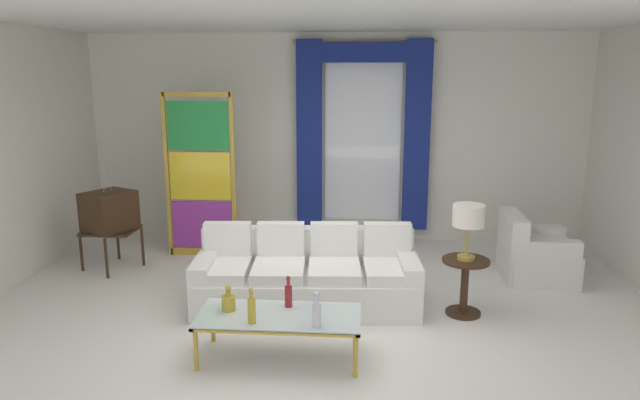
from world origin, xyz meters
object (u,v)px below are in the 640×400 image
(bottle_crystal_tall, at_px, (288,295))
(stained_glass_divider, at_px, (200,179))
(couch_white_long, at_px, (307,277))
(peacock_figurine, at_px, (224,247))
(table_lamp_brass, at_px, (468,218))
(coffee_table, at_px, (279,318))
(vintage_tv, at_px, (109,213))
(bottle_ruby_flask, at_px, (317,312))
(bottle_amber_squat, at_px, (252,309))
(armchair_white, at_px, (533,256))
(bottle_blue_decanter, at_px, (229,302))
(round_side_table, at_px, (465,282))

(bottle_crystal_tall, relative_size, stained_glass_divider, 0.13)
(couch_white_long, bearing_deg, peacock_figurine, 134.40)
(couch_white_long, distance_m, table_lamp_brass, 1.80)
(coffee_table, relative_size, vintage_tv, 1.05)
(bottle_ruby_flask, bearing_deg, table_lamp_brass, 42.32)
(vintage_tv, xyz_separation_m, table_lamp_brass, (4.23, -1.09, 0.30))
(coffee_table, xyz_separation_m, bottle_amber_squat, (-0.20, -0.19, 0.16))
(armchair_white, distance_m, peacock_figurine, 3.86)
(peacock_figurine, bearing_deg, armchair_white, -3.78)
(bottle_ruby_flask, bearing_deg, stained_glass_divider, 121.14)
(vintage_tv, relative_size, stained_glass_divider, 0.61)
(bottle_blue_decanter, distance_m, stained_glass_divider, 2.97)
(coffee_table, height_order, vintage_tv, vintage_tv)
(coffee_table, relative_size, stained_glass_divider, 0.64)
(armchair_white, bearing_deg, round_side_table, -131.40)
(coffee_table, relative_size, bottle_amber_squat, 4.54)
(couch_white_long, height_order, stained_glass_divider, stained_glass_divider)
(stained_glass_divider, xyz_separation_m, table_lamp_brass, (3.23, -1.71, -0.03))
(bottle_ruby_flask, xyz_separation_m, table_lamp_brass, (1.42, 1.29, 0.50))
(coffee_table, height_order, bottle_crystal_tall, bottle_crystal_tall)
(coffee_table, distance_m, stained_glass_divider, 3.22)
(vintage_tv, distance_m, peacock_figurine, 1.49)
(bottle_crystal_tall, distance_m, peacock_figurine, 2.58)
(bottle_ruby_flask, bearing_deg, round_side_table, 42.32)
(bottle_ruby_flask, xyz_separation_m, peacock_figurine, (-1.44, 2.67, -0.31))
(bottle_crystal_tall, height_order, armchair_white, armchair_white)
(bottle_ruby_flask, relative_size, round_side_table, 0.51)
(bottle_crystal_tall, relative_size, round_side_table, 0.48)
(vintage_tv, bearing_deg, peacock_figurine, 11.85)
(bottle_blue_decanter, xyz_separation_m, vintage_tv, (-2.02, 2.12, 0.24))
(bottle_crystal_tall, bearing_deg, round_side_table, 28.05)
(bottle_amber_squat, relative_size, stained_glass_divider, 0.14)
(bottle_blue_decanter, bearing_deg, round_side_table, 24.89)
(vintage_tv, height_order, round_side_table, vintage_tv)
(bottle_blue_decanter, height_order, table_lamp_brass, table_lamp_brass)
(stained_glass_divider, bearing_deg, vintage_tv, -148.63)
(bottle_amber_squat, height_order, peacock_figurine, bottle_amber_squat)
(couch_white_long, xyz_separation_m, table_lamp_brass, (1.64, -0.14, 0.72))
(bottle_blue_decanter, bearing_deg, bottle_ruby_flask, -18.16)
(bottle_amber_squat, distance_m, peacock_figurine, 2.82)
(vintage_tv, xyz_separation_m, round_side_table, (4.23, -1.09, -0.37))
(round_side_table, distance_m, table_lamp_brass, 0.67)
(stained_glass_divider, bearing_deg, peacock_figurine, -41.30)
(bottle_blue_decanter, xyz_separation_m, table_lamp_brass, (2.21, 1.03, 0.54))
(armchair_white, bearing_deg, peacock_figurine, 176.22)
(bottle_ruby_flask, relative_size, vintage_tv, 0.23)
(bottle_ruby_flask, distance_m, stained_glass_divider, 3.54)
(armchair_white, height_order, stained_glass_divider, stained_glass_divider)
(bottle_ruby_flask, bearing_deg, armchair_white, 45.08)
(stained_glass_divider, distance_m, table_lamp_brass, 3.65)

